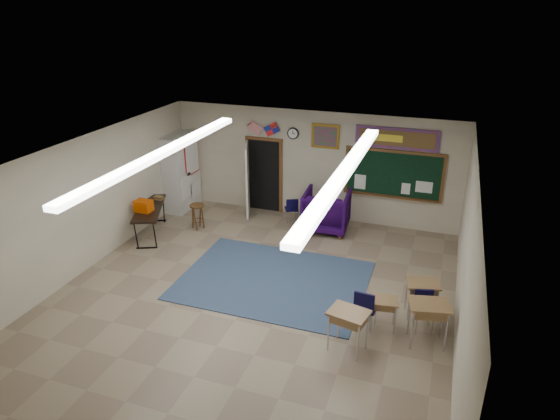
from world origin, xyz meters
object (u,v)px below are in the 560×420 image
(folding_table, at_px, (150,220))
(student_desk_front_right, at_px, (421,297))
(wingback_armchair, at_px, (326,211))
(student_desk_front_left, at_px, (383,312))
(wooden_stool, at_px, (198,216))

(folding_table, bearing_deg, student_desk_front_right, -35.38)
(wingback_armchair, bearing_deg, student_desk_front_right, 126.18)
(student_desk_front_left, distance_m, student_desk_front_right, 0.93)
(folding_table, bearing_deg, wooden_stool, 13.78)
(student_desk_front_left, bearing_deg, folding_table, 153.36)
(wingback_armchair, relative_size, wooden_stool, 1.76)
(folding_table, xyz_separation_m, wooden_stool, (0.98, 0.75, -0.07))
(student_desk_front_left, height_order, wooden_stool, wooden_stool)
(wingback_armchair, bearing_deg, student_desk_front_left, 114.15)
(wooden_stool, bearing_deg, student_desk_front_right, -19.98)
(student_desk_front_right, height_order, folding_table, folding_table)
(student_desk_front_right, relative_size, folding_table, 0.38)
(folding_table, relative_size, wooden_stool, 2.86)
(student_desk_front_left, bearing_deg, student_desk_front_right, 37.58)
(wooden_stool, bearing_deg, student_desk_front_left, -28.01)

